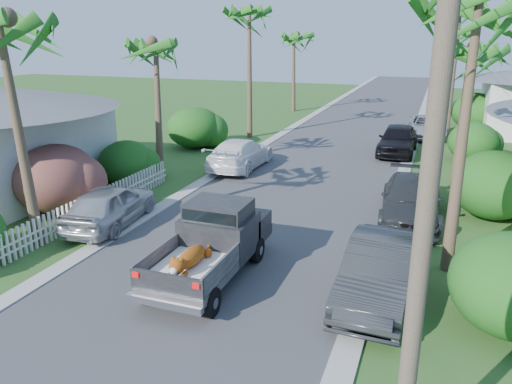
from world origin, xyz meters
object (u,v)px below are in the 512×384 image
at_px(utility_pole_c, 444,64).
at_px(utility_pole_d, 445,55).
at_px(parked_car_rd, 427,127).
at_px(palm_l_b, 154,43).
at_px(parked_car_ln, 110,205).
at_px(palm_r_d, 459,31).
at_px(utility_pole_a, 428,193).
at_px(palm_r_b, 471,49).
at_px(parked_car_rm, 411,200).
at_px(palm_l_a, 3,20).
at_px(palm_l_c, 249,10).
at_px(parked_car_rf, 398,140).
at_px(parked_car_lf, 240,154).
at_px(utility_pole_b, 441,85).
at_px(palm_r_c, 461,7).
at_px(parked_car_rn, 380,272).
at_px(palm_l_d, 295,35).
at_px(pickup_truck, 215,239).

bearing_deg(utility_pole_c, utility_pole_d, 90.00).
height_order(parked_car_rd, palm_l_b, palm_l_b).
bearing_deg(parked_car_ln, palm_r_d, -114.73).
height_order(utility_pole_c, utility_pole_d, same).
xyz_separation_m(parked_car_ln, utility_pole_a, (10.57, -7.38, 3.85)).
xyz_separation_m(palm_r_b, utility_pole_a, (-1.00, -17.00, -1.35)).
relative_size(utility_pole_a, utility_pole_c, 1.00).
xyz_separation_m(parked_car_rm, palm_l_a, (-11.20, -6.66, 6.18)).
bearing_deg(utility_pole_a, palm_l_c, 115.80).
xyz_separation_m(parked_car_rf, parked_car_lf, (-7.20, -5.92, -0.09)).
height_order(parked_car_rf, palm_l_b, palm_l_b).
height_order(parked_car_lf, palm_l_a, palm_l_a).
relative_size(parked_car_ln, utility_pole_b, 0.49).
relative_size(utility_pole_b, utility_pole_d, 1.00).
xyz_separation_m(parked_car_rm, palm_l_c, (-11.00, 12.34, 7.16)).
height_order(palm_l_a, palm_r_c, palm_r_c).
bearing_deg(parked_car_rf, parked_car_rd, 77.08).
height_order(parked_car_rm, parked_car_rf, parked_car_rf).
relative_size(palm_l_c, utility_pole_c, 1.02).
xyz_separation_m(palm_l_c, utility_pole_b, (11.60, -9.00, -3.31)).
bearing_deg(utility_pole_d, palm_r_c, -87.98).
height_order(palm_l_a, utility_pole_c, utility_pole_c).
bearing_deg(palm_l_a, parked_car_rd, 64.03).
xyz_separation_m(parked_car_rn, palm_r_d, (1.87, 36.64, 5.95)).
bearing_deg(utility_pole_d, palm_l_d, -143.36).
xyz_separation_m(parked_car_rm, palm_l_d, (-11.50, 24.34, 5.69)).
bearing_deg(parked_car_rf, utility_pole_d, 85.74).
bearing_deg(palm_l_d, pickup_truck, -77.92).
bearing_deg(palm_l_b, pickup_truck, -51.62).
bearing_deg(parked_car_rm, palm_l_c, 128.69).
height_order(parked_car_lf, utility_pole_a, utility_pole_a).
bearing_deg(palm_l_c, parked_car_rm, -48.28).
height_order(palm_l_c, palm_l_d, palm_l_c).
distance_m(parked_car_lf, palm_l_b, 6.70).
xyz_separation_m(palm_l_c, palm_r_d, (12.50, 18.00, -1.18)).
height_order(palm_l_d, palm_r_c, palm_r_c).
distance_m(parked_car_rf, palm_r_c, 9.61).
bearing_deg(utility_pole_b, pickup_truck, -119.80).
xyz_separation_m(parked_car_rf, palm_l_a, (-9.80, -17.28, 6.10)).
height_order(palm_r_d, utility_pole_c, utility_pole_c).
bearing_deg(palm_l_b, palm_r_d, 64.59).
relative_size(parked_car_rn, palm_r_b, 0.66).
bearing_deg(parked_car_rn, utility_pole_b, 86.21).
bearing_deg(palm_l_c, palm_r_b, -29.05).
xyz_separation_m(parked_car_rf, utility_pole_b, (2.00, -7.28, 3.77)).
distance_m(palm_l_d, palm_r_c, 15.10).
xyz_separation_m(parked_car_ln, palm_r_b, (11.57, 9.62, 5.20)).
height_order(palm_l_b, utility_pole_d, utility_pole_d).
bearing_deg(palm_l_d, palm_r_d, 24.78).
distance_m(parked_car_rn, parked_car_rm, 6.31).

